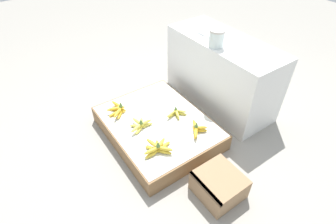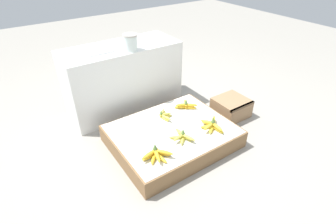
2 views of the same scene
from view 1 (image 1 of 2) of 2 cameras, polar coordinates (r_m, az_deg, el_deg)
ground_plane at (r=2.48m, az=-2.20°, el=-4.77°), size 10.00×10.00×0.00m
display_platform at (r=2.42m, az=-2.25°, el=-3.39°), size 1.05×0.83×0.17m
back_vendor_table at (r=2.72m, az=11.45°, el=8.40°), size 1.18×0.49×0.70m
wooden_crate at (r=2.04m, az=10.99°, el=-15.32°), size 0.33×0.31×0.19m
banana_bunch_front_left at (r=2.47m, az=-10.82°, el=0.55°), size 0.24×0.18×0.11m
banana_bunch_front_midleft at (r=2.29m, az=-6.00°, el=-2.80°), size 0.18×0.23×0.10m
banana_bunch_front_midright at (r=2.09m, az=-2.24°, el=-7.79°), size 0.23×0.26×0.11m
banana_bunch_middle_midleft at (r=2.40m, az=1.85°, el=-0.25°), size 0.13×0.20×0.09m
banana_bunch_middle_midright at (r=2.25m, az=6.31°, el=-3.63°), size 0.20×0.18×0.11m
glass_jar at (r=2.38m, az=10.53°, el=15.53°), size 0.14×0.14×0.15m
foam_tray_white at (r=2.67m, az=8.15°, el=16.93°), size 0.24×0.15×0.02m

